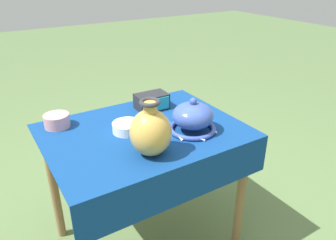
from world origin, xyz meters
name	(u,v)px	position (x,y,z in m)	size (l,w,h in m)	color
ground_plane	(147,238)	(0.00, 0.00, 0.00)	(14.00, 14.00, 0.00)	#567042
display_table	(145,146)	(0.00, -0.01, 0.61)	(0.91, 0.70, 0.69)	olive
vase_tall_bulbous	(151,132)	(-0.07, -0.20, 0.79)	(0.17, 0.17, 0.24)	gold
vase_dome_bell	(193,118)	(0.19, -0.13, 0.76)	(0.23, 0.23, 0.17)	#3851A8
mosaic_tile_box	(152,101)	(0.16, 0.20, 0.73)	(0.17, 0.12, 0.08)	#232328
pot_squat_porcelain	(127,127)	(-0.07, 0.02, 0.71)	(0.13, 0.13, 0.05)	white
pot_squat_rose	(57,121)	(-0.33, 0.25, 0.72)	(0.12, 0.12, 0.06)	#D19399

